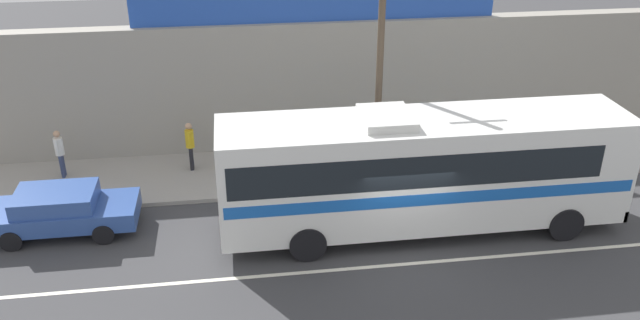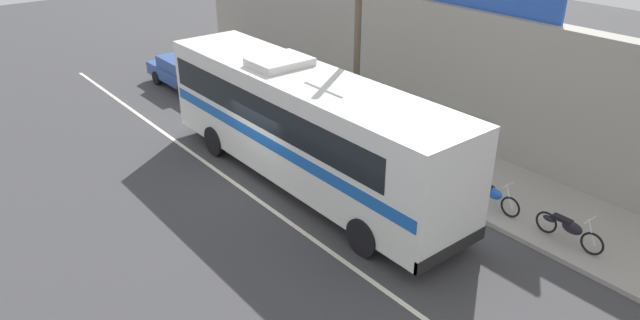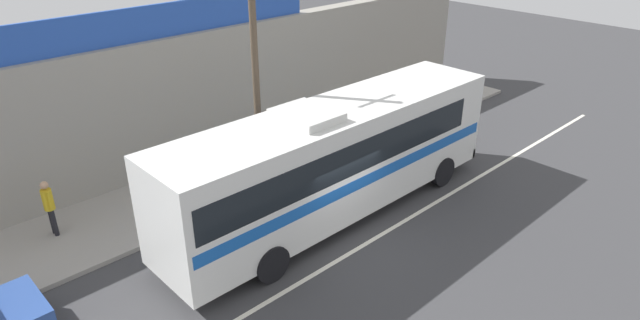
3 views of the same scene
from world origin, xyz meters
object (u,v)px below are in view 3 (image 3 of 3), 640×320
object	(u,v)px
utility_pole	(256,78)
motorcycle_green	(401,114)
intercity_bus	(334,156)
pedestrian_far_right	(170,173)
pedestrian_near_shop	(49,204)
motorcycle_blue	(365,129)

from	to	relation	value
utility_pole	motorcycle_green	distance (m)	8.58
intercity_bus	pedestrian_far_right	size ratio (longest dim) A/B	7.16
intercity_bus	pedestrian_near_shop	distance (m)	8.32
motorcycle_blue	intercity_bus	bearing A→B (deg)	-147.44
pedestrian_near_shop	motorcycle_blue	bearing A→B (deg)	-7.80
intercity_bus	motorcycle_green	size ratio (longest dim) A/B	6.20
motorcycle_blue	pedestrian_far_right	xyz separation A→B (m)	(-8.13, 1.03, 0.53)
motorcycle_green	pedestrian_far_right	bearing A→B (deg)	174.82
motorcycle_blue	motorcycle_green	bearing A→B (deg)	1.84
motorcycle_green	pedestrian_far_right	distance (m)	10.55
utility_pole	pedestrian_near_shop	distance (m)	7.02
intercity_bus	utility_pole	size ratio (longest dim) A/B	1.60
pedestrian_near_shop	pedestrian_far_right	bearing A→B (deg)	-9.18
intercity_bus	pedestrian_near_shop	size ratio (longest dim) A/B	6.78
pedestrian_near_shop	pedestrian_far_right	world-z (taller)	pedestrian_near_shop
utility_pole	motorcycle_green	bearing A→B (deg)	2.62
motorcycle_green	pedestrian_near_shop	xyz separation A→B (m)	(-14.02, 1.52, 0.59)
intercity_bus	pedestrian_far_right	bearing A→B (deg)	128.80
pedestrian_near_shop	pedestrian_far_right	size ratio (longest dim) A/B	1.06
motorcycle_blue	pedestrian_near_shop	distance (m)	11.77
motorcycle_green	pedestrian_near_shop	world-z (taller)	pedestrian_near_shop
motorcycle_blue	motorcycle_green	distance (m)	2.37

